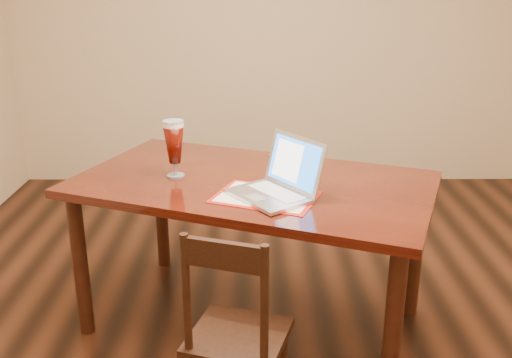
{
  "coord_description": "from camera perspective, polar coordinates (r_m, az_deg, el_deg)",
  "views": [
    {
      "loc": [
        -0.16,
        -2.49,
        1.76
      ],
      "look_at": [
        -0.15,
        0.05,
        0.87
      ],
      "focal_mm": 40.0,
      "sensor_mm": 36.0,
      "label": 1
    }
  ],
  "objects": [
    {
      "name": "ground",
      "position": [
        3.06,
        2.9,
        -15.82
      ],
      "size": [
        5.0,
        5.0,
        0.0
      ],
      "primitive_type": "plane",
      "color": "black",
      "rests_on": "ground"
    },
    {
      "name": "dining_chair",
      "position": [
        2.36,
        -2.06,
        -15.35
      ],
      "size": [
        0.47,
        0.46,
        0.89
      ],
      "rotation": [
        0.0,
        0.0,
        -0.31
      ],
      "color": "black",
      "rests_on": "ground"
    },
    {
      "name": "dining_table",
      "position": [
        2.86,
        -0.45,
        -1.83
      ],
      "size": [
        1.98,
        1.55,
        1.11
      ],
      "rotation": [
        0.0,
        0.0,
        -0.38
      ],
      "color": "#4D160A",
      "rests_on": "ground"
    }
  ]
}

